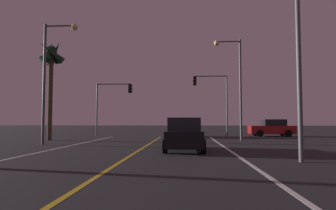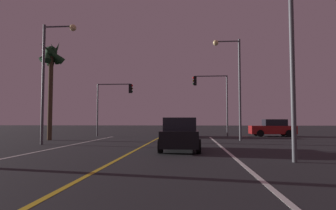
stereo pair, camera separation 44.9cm
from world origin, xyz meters
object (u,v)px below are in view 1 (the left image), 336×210
traffic_light_near_left (114,97)px  street_lamp_right_far (234,76)px  car_lead_same_lane (184,135)px  street_lamp_left_mid (52,67)px  car_crossing_side (272,128)px  street_lamp_right_near (282,25)px  car_ahead_far (179,128)px  traffic_light_near_right (211,91)px  palm_tree_left_mid (51,61)px

traffic_light_near_left → street_lamp_right_far: size_ratio=0.66×
car_lead_same_lane → street_lamp_left_mid: 10.06m
car_crossing_side → street_lamp_right_near: size_ratio=0.52×
car_lead_same_lane → car_ahead_far: (-0.59, 12.88, 0.00)m
traffic_light_near_left → street_lamp_right_near: street_lamp_right_near is taller
car_lead_same_lane → car_crossing_side: size_ratio=1.00×
car_ahead_far → car_crossing_side: bearing=-80.5°
car_crossing_side → traffic_light_near_right: 7.21m
car_lead_same_lane → traffic_light_near_left: traffic_light_near_left is taller
car_lead_same_lane → car_ahead_far: 12.89m
street_lamp_right_near → street_lamp_right_far: bearing=-90.5°
traffic_light_near_right → street_lamp_right_far: bearing=104.1°
traffic_light_near_right → street_lamp_left_mid: street_lamp_left_mid is taller
traffic_light_near_left → street_lamp_right_far: street_lamp_right_far is taller
car_crossing_side → street_lamp_left_mid: size_ratio=0.54×
car_ahead_far → car_lead_same_lane: bearing=-177.4°
car_ahead_far → street_lamp_right_far: 8.01m
traffic_light_near_right → car_ahead_far: bearing=7.1°
car_crossing_side → street_lamp_right_far: size_ratio=0.54×
traffic_light_near_left → street_lamp_right_far: (10.96, -5.46, 1.12)m
car_ahead_far → traffic_light_near_right: size_ratio=0.72×
palm_tree_left_mid → car_ahead_far: bearing=28.7°
traffic_light_near_left → street_lamp_left_mid: bearing=-98.6°
car_ahead_far → traffic_light_near_right: bearing=-82.9°
car_crossing_side → street_lamp_right_far: street_lamp_right_far is taller
traffic_light_near_right → street_lamp_left_mid: bearing=42.5°
traffic_light_near_left → street_lamp_right_near: (10.86, -17.12, 1.28)m
street_lamp_left_mid → traffic_light_near_right: bearing=42.5°
car_crossing_side → street_lamp_right_near: (-4.87, -18.28, 4.42)m
street_lamp_right_far → street_lamp_left_mid: bearing=20.7°
car_crossing_side → traffic_light_near_left: traffic_light_near_left is taller
street_lamp_right_far → street_lamp_right_near: bearing=89.5°
car_crossing_side → car_ahead_far: 9.40m
traffic_light_near_left → palm_tree_left_mid: palm_tree_left_mid is taller
car_crossing_side → traffic_light_near_right: traffic_light_near_right is taller
car_lead_same_lane → traffic_light_near_left: (-7.05, 13.27, 3.14)m
car_ahead_far → street_lamp_right_far: (4.51, -5.07, 4.25)m
car_lead_same_lane → street_lamp_right_near: bearing=-135.3°
car_crossing_side → street_lamp_left_mid: 21.10m
street_lamp_left_mid → street_lamp_right_near: bearing=-29.2°
traffic_light_near_left → street_lamp_right_near: bearing=-57.6°
car_ahead_far → traffic_light_near_left: bearing=86.5°
traffic_light_near_left → street_lamp_right_near: size_ratio=0.64×
car_crossing_side → street_lamp_right_far: (-4.76, -6.62, 4.25)m
traffic_light_near_right → street_lamp_right_near: street_lamp_right_near is taller
traffic_light_near_right → palm_tree_left_mid: size_ratio=0.74×
street_lamp_left_mid → palm_tree_left_mid: (-2.13, 4.26, 1.33)m
car_lead_same_lane → palm_tree_left_mid: (-10.73, 7.33, 5.54)m
car_ahead_far → street_lamp_right_near: bearing=-165.3°
traffic_light_near_left → palm_tree_left_mid: size_ratio=0.65×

